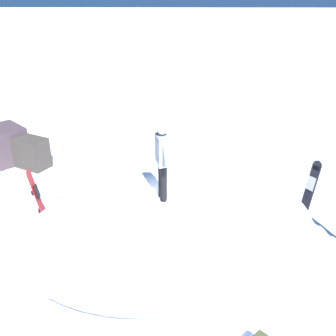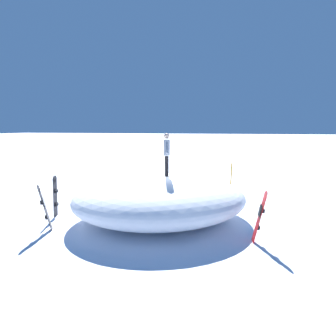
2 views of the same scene
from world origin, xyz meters
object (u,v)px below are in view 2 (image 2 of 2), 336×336
object	(u,v)px
snowboard_primary_upright	(44,207)
trail_marker_pole	(231,178)
snowboard_secondary_upright	(260,216)
snowboard_tertiary_upright	(55,195)
snowboarder_standing	(167,152)
backpack_near	(145,193)

from	to	relation	value
snowboard_primary_upright	trail_marker_pole	xyz separation A→B (m)	(-6.45, -5.97, 0.03)
snowboard_primary_upright	snowboard_secondary_upright	world-z (taller)	snowboard_secondary_upright
snowboard_primary_upright	snowboard_tertiary_upright	world-z (taller)	snowboard_tertiary_upright
snowboarder_standing	snowboard_secondary_upright	distance (m)	3.90
snowboarder_standing	backpack_near	xyz separation A→B (m)	(1.65, -2.40, -2.39)
backpack_near	trail_marker_pole	world-z (taller)	trail_marker_pole
backpack_near	snowboarder_standing	bearing A→B (deg)	124.52
snowboarder_standing	trail_marker_pole	bearing A→B (deg)	-123.77
snowboarder_standing	snowboard_tertiary_upright	xyz separation A→B (m)	(4.31, 0.81, -1.74)
snowboarder_standing	snowboard_primary_upright	xyz separation A→B (m)	(3.81, 2.01, -1.76)
snowboard_secondary_upright	snowboard_tertiary_upright	xyz separation A→B (m)	(7.51, -0.56, 0.01)
snowboarder_standing	snowboard_primary_upright	world-z (taller)	snowboarder_standing
snowboard_tertiary_upright	trail_marker_pole	size ratio (longest dim) A/B	1.01
snowboard_primary_upright	snowboard_secondary_upright	bearing A→B (deg)	-174.73
snowboard_primary_upright	snowboard_tertiary_upright	size ratio (longest dim) A/B	0.98
snowboard_tertiary_upright	trail_marker_pole	bearing A→B (deg)	-145.61
snowboard_tertiary_upright	snowboard_primary_upright	bearing A→B (deg)	112.77
snowboarder_standing	backpack_near	distance (m)	3.77
snowboarder_standing	snowboard_tertiary_upright	distance (m)	4.72
snowboarder_standing	snowboard_secondary_upright	world-z (taller)	snowboarder_standing
snowboard_tertiary_upright	snowboarder_standing	bearing A→B (deg)	-169.39
snowboard_primary_upright	snowboard_secondary_upright	distance (m)	7.04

